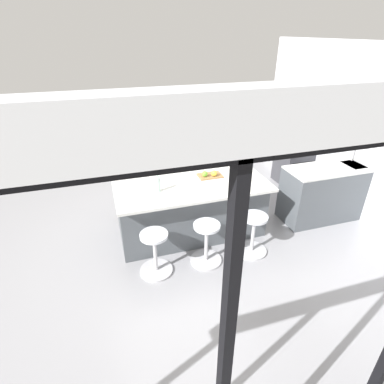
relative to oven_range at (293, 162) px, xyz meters
The scene contains 13 objects.
ground_plane 3.09m from the oven_range, 25.29° to the left, with size 8.09×8.09×0.00m, color gray.
window_panel_rear 5.09m from the oven_range, 56.58° to the left, with size 6.22×0.12×2.74m.
interior_partition_left 1.64m from the oven_range, 105.00° to the left, with size 0.15×5.76×2.74m.
sink_cabinet 1.35m from the oven_range, 90.18° to the left, with size 2.00×0.60×1.20m.
oven_range is the anchor object (origin of this frame).
kitchen_island 2.80m from the oven_range, 23.18° to the left, with size 2.23×1.16×0.89m.
stool_by_window 2.64m from the oven_range, 44.87° to the left, with size 0.44×0.44×0.61m.
stool_middle 3.18m from the oven_range, 35.85° to the left, with size 0.44×0.44×0.61m.
stool_near_camera 3.77m from the oven_range, 29.55° to the left, with size 0.44×0.44×0.61m.
cutting_board 2.50m from the oven_range, 24.74° to the left, with size 0.36×0.24×0.02m, color olive.
apple_yellow 2.49m from the oven_range, 26.33° to the left, with size 0.09×0.09×0.09m, color gold.
apple_green 2.61m from the oven_range, 24.48° to the left, with size 0.09×0.09×0.09m, color #609E2D.
water_bottle 3.39m from the oven_range, 22.64° to the left, with size 0.06×0.06×0.31m.
Camera 1 is at (0.98, 3.67, 2.87)m, focal length 28.51 mm.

